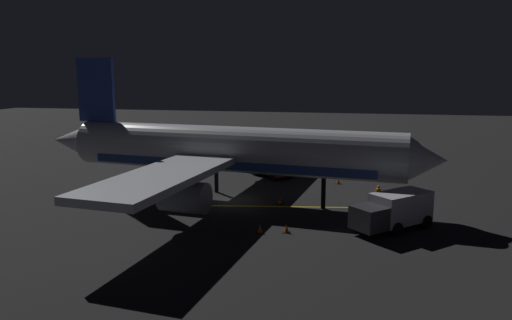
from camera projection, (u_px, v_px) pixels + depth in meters
name	position (u px, v px, depth m)	size (l,w,h in m)	color
ground_plane	(232.00, 202.00, 40.07)	(180.00, 180.00, 0.20)	#242425
apron_guide_stripe	(278.00, 206.00, 38.28)	(0.24, 19.44, 0.01)	gold
airliner	(225.00, 151.00, 39.50)	(32.60, 34.27, 11.73)	white
baggage_truck	(395.00, 211.00, 32.49)	(5.66, 5.72, 2.51)	silver
catering_truck	(268.00, 165.00, 49.41)	(5.89, 6.00, 2.15)	maroon
ground_crew_worker	(378.00, 196.00, 38.01)	(0.40, 0.40, 1.74)	black
traffic_cone_near_left	(286.00, 229.00, 32.05)	(0.50, 0.50, 0.55)	#EA590F
traffic_cone_near_right	(338.00, 181.00, 46.09)	(0.50, 0.50, 0.55)	#EA590F
traffic_cone_under_wing	(260.00, 229.00, 32.00)	(0.50, 0.50, 0.55)	#EA590F
traffic_cone_far	(280.00, 201.00, 39.01)	(0.50, 0.50, 0.55)	#EA590F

